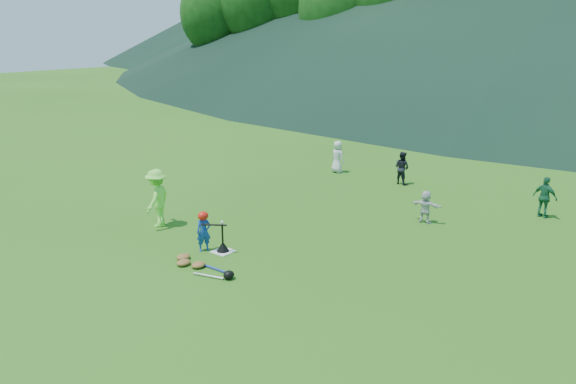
# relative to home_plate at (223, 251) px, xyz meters

# --- Properties ---
(ground) EXTENTS (120.00, 120.00, 0.00)m
(ground) POSITION_rel_home_plate_xyz_m (0.00, 0.00, -0.01)
(ground) COLOR #2A5D15
(ground) RESTS_ON ground
(home_plate) EXTENTS (0.45, 0.45, 0.02)m
(home_plate) POSITION_rel_home_plate_xyz_m (0.00, 0.00, 0.00)
(home_plate) COLOR silver
(home_plate) RESTS_ON ground
(baseball) EXTENTS (0.08, 0.08, 0.08)m
(baseball) POSITION_rel_home_plate_xyz_m (0.00, 0.00, 0.73)
(baseball) COLOR white
(baseball) RESTS_ON batting_tee
(batter_child) EXTENTS (0.37, 0.41, 0.95)m
(batter_child) POSITION_rel_home_plate_xyz_m (-0.40, -0.21, 0.46)
(batter_child) COLOR #163F9A
(batter_child) RESTS_ON ground
(adult_coach) EXTENTS (0.96, 1.15, 1.55)m
(adult_coach) POSITION_rel_home_plate_xyz_m (-2.65, 0.26, 0.76)
(adult_coach) COLOR #83F848
(adult_coach) RESTS_ON ground
(fielder_a) EXTENTS (0.64, 0.49, 1.17)m
(fielder_a) POSITION_rel_home_plate_xyz_m (-2.08, 8.10, 0.57)
(fielder_a) COLOR silver
(fielder_a) RESTS_ON ground
(fielder_b) EXTENTS (0.60, 0.50, 1.12)m
(fielder_b) POSITION_rel_home_plate_xyz_m (0.52, 8.08, 0.55)
(fielder_b) COLOR black
(fielder_b) RESTS_ON ground
(fielder_c) EXTENTS (0.73, 0.42, 1.16)m
(fielder_c) POSITION_rel_home_plate_xyz_m (5.27, 7.33, 0.57)
(fielder_c) COLOR #1D623F
(fielder_c) RESTS_ON ground
(fielder_d) EXTENTS (0.86, 0.33, 0.91)m
(fielder_d) POSITION_rel_home_plate_xyz_m (2.86, 4.88, 0.44)
(fielder_d) COLOR silver
(fielder_d) RESTS_ON ground
(batting_tee) EXTENTS (0.30, 0.30, 0.68)m
(batting_tee) POSITION_rel_home_plate_xyz_m (0.00, 0.00, 0.12)
(batting_tee) COLOR black
(batting_tee) RESTS_ON home_plate
(batter_gear) EXTENTS (0.71, 0.34, 0.31)m
(batter_gear) POSITION_rel_home_plate_xyz_m (-0.38, -0.21, 0.85)
(batter_gear) COLOR red
(batter_gear) RESTS_ON ground
(equipment_pile) EXTENTS (1.80, 0.61, 0.19)m
(equipment_pile) POSITION_rel_home_plate_xyz_m (0.20, -1.00, 0.06)
(equipment_pile) COLOR olive
(equipment_pile) RESTS_ON ground
(outfield_fence) EXTENTS (70.07, 0.08, 1.33)m
(outfield_fence) POSITION_rel_home_plate_xyz_m (0.00, 28.00, 0.69)
(outfield_fence) COLOR gray
(outfield_fence) RESTS_ON ground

